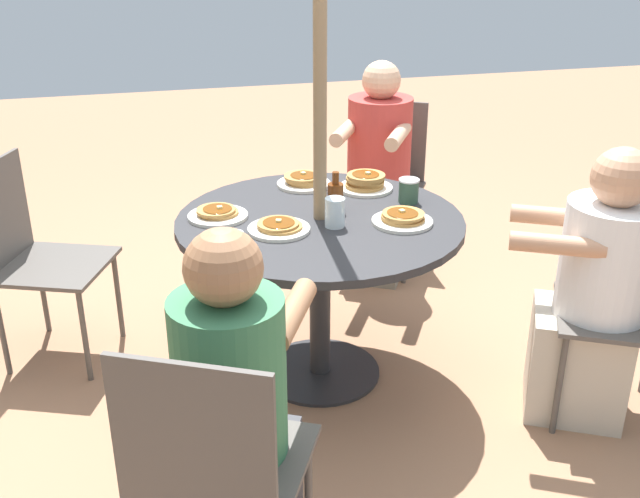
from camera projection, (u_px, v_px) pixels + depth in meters
ground_plane at (320, 372)px, 3.24m from camera, size 12.00×12.00×0.00m
patio_table at (320, 243)px, 2.99m from camera, size 1.14×1.14×0.72m
umbrella_pole at (320, 147)px, 2.83m from camera, size 0.05×0.05×2.02m
diner_north at (593, 299)px, 2.81m from camera, size 0.53×0.59×1.08m
patio_chair_east at (384, 174)px, 4.12m from camera, size 0.60×0.60×0.89m
diner_east at (377, 181)px, 3.96m from camera, size 0.59×0.54×1.15m
patio_chair_south at (33, 250)px, 3.19m from camera, size 0.57×0.57×0.89m
patio_chair_west at (214, 465)px, 1.93m from camera, size 0.58×0.58×0.89m
diner_west at (236, 422)px, 2.09m from camera, size 0.55×0.48×1.11m
pancake_plate_a at (218, 214)px, 2.95m from camera, size 0.24×0.24×0.05m
pancake_plate_b at (279, 227)px, 2.82m from camera, size 0.24×0.24×0.05m
pancake_plate_c at (304, 181)px, 3.30m from camera, size 0.24×0.24×0.06m
pancake_plate_d at (365, 183)px, 3.24m from camera, size 0.24×0.24×0.08m
pancake_plate_e at (402, 219)px, 2.89m from camera, size 0.24×0.24×0.05m
syrup_bottle at (335, 196)px, 2.99m from camera, size 0.09×0.06×0.17m
coffee_cup at (409, 191)px, 3.09m from camera, size 0.09×0.09×0.10m
drinking_glass_a at (234, 247)px, 2.56m from camera, size 0.07×0.07×0.11m
drinking_glass_b at (335, 212)px, 2.85m from camera, size 0.08×0.08×0.11m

